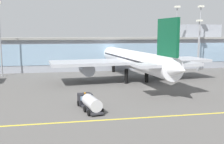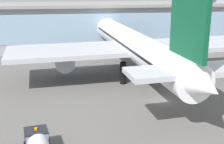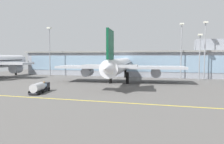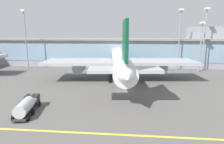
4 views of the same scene
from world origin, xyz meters
TOP-DOWN VIEW (x-y plane):
  - ground_plane at (0.00, 0.00)m, footprint 180.00×180.00m
  - taxiway_centreline_stripe at (0.00, -22.00)m, footprint 144.00×0.50m
  - terminal_building at (1.75, 42.24)m, footprint 123.16×14.00m
  - airliner_near_right at (-1.77, 13.36)m, footprint 49.71×59.12m
  - service_truck_far at (-17.99, -15.23)m, footprint 4.39×9.34m
  - apron_light_mast_west at (-42.53, 30.11)m, footprint 1.80×1.80m
  - apron_light_mast_centre at (31.14, 33.83)m, footprint 1.80×1.80m
  - apron_light_mast_east at (28.62, 29.91)m, footprint 1.80×1.80m
  - apron_light_mast_far_east at (21.38, 34.03)m, footprint 1.80×1.80m

SIDE VIEW (x-z plane):
  - ground_plane at x=0.00m, z-range 0.00..0.00m
  - taxiway_centreline_stripe at x=0.00m, z-range 0.00..0.01m
  - service_truck_far at x=-17.99m, z-range 0.06..2.96m
  - airliner_near_right at x=-1.77m, z-range -2.41..15.38m
  - terminal_building at x=1.75m, z-range -2.11..15.85m
  - apron_light_mast_east at x=28.62m, z-range 3.39..22.82m
  - apron_light_mast_west at x=-42.53m, z-range 3.70..28.33m
  - apron_light_mast_far_east at x=21.38m, z-range 3.70..28.45m
  - apron_light_mast_centre at x=31.14m, z-range 3.72..28.77m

